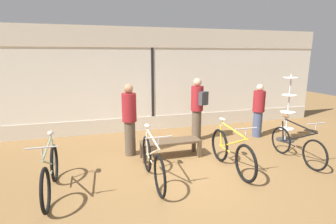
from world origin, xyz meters
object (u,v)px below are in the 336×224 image
(customer_by_window, at_px, (129,118))
(bicycle_right, at_px, (231,152))
(bicycle_left, at_px, (152,162))
(customer_near_rack, at_px, (197,107))
(display_bench, at_px, (171,143))
(bicycle_far_right, at_px, (296,145))
(customer_mid_floor, at_px, (258,110))
(bicycle_far_left, at_px, (50,173))
(accessory_rack, at_px, (287,114))

(customer_by_window, bearing_deg, bicycle_right, -37.15)
(bicycle_left, height_order, customer_by_window, customer_by_window)
(customer_near_rack, bearing_deg, display_bench, -136.86)
(bicycle_far_right, distance_m, customer_mid_floor, 1.90)
(bicycle_right, bearing_deg, customer_near_rack, 88.08)
(bicycle_far_left, relative_size, bicycle_far_right, 1.05)
(accessory_rack, height_order, customer_mid_floor, accessory_rack)
(accessory_rack, xyz_separation_m, customer_near_rack, (-2.41, 0.73, 0.19))
(bicycle_far_right, distance_m, display_bench, 2.87)
(bicycle_far_left, height_order, bicycle_left, bicycle_left)
(accessory_rack, bearing_deg, bicycle_right, -152.31)
(bicycle_left, xyz_separation_m, bicycle_far_right, (3.38, 0.09, -0.03))
(accessory_rack, bearing_deg, bicycle_far_left, -167.62)
(bicycle_far_right, bearing_deg, display_bench, 159.81)
(bicycle_left, height_order, customer_mid_floor, customer_mid_floor)
(customer_near_rack, distance_m, customer_mid_floor, 1.87)
(bicycle_far_left, relative_size, customer_mid_floor, 1.14)
(customer_by_window, bearing_deg, customer_mid_floor, 6.08)
(bicycle_far_right, height_order, customer_mid_floor, customer_mid_floor)
(bicycle_far_left, height_order, customer_by_window, customer_by_window)
(bicycle_far_right, xyz_separation_m, customer_mid_floor, (0.25, 1.83, 0.44))
(bicycle_far_left, height_order, customer_mid_floor, customer_mid_floor)
(bicycle_right, bearing_deg, bicycle_far_left, -179.80)
(bicycle_left, distance_m, bicycle_right, 1.71)
(bicycle_far_left, xyz_separation_m, bicycle_right, (3.50, 0.01, 0.01))
(customer_by_window, bearing_deg, bicycle_left, -82.27)
(bicycle_far_right, xyz_separation_m, display_bench, (-2.69, 0.99, -0.04))
(bicycle_far_left, height_order, bicycle_right, bicycle_right)
(display_bench, height_order, customer_mid_floor, customer_mid_floor)
(bicycle_far_left, height_order, bicycle_far_right, bicycle_far_left)
(customer_near_rack, bearing_deg, bicycle_far_right, -51.35)
(bicycle_left, distance_m, customer_by_window, 1.60)
(bicycle_far_right, xyz_separation_m, customer_by_window, (-3.58, 1.42, 0.53))
(customer_mid_floor, bearing_deg, bicycle_left, -152.17)
(display_bench, xyz_separation_m, customer_mid_floor, (2.94, 0.84, 0.47))
(customer_near_rack, distance_m, customer_by_window, 2.06)
(bicycle_left, bearing_deg, customer_near_rack, 49.70)
(display_bench, distance_m, customer_mid_floor, 3.09)
(bicycle_left, bearing_deg, bicycle_right, 2.00)
(display_bench, relative_size, customer_mid_floor, 0.90)
(bicycle_left, xyz_separation_m, customer_by_window, (-0.20, 1.51, 0.50))
(customer_near_rack, bearing_deg, customer_mid_floor, -5.45)
(bicycle_far_right, xyz_separation_m, accessory_rack, (0.80, 1.27, 0.39))
(customer_by_window, bearing_deg, display_bench, -25.86)
(bicycle_right, bearing_deg, bicycle_left, -178.00)
(bicycle_far_left, xyz_separation_m, display_bench, (2.48, 1.03, -0.05))
(bicycle_left, distance_m, customer_near_rack, 2.80)
(bicycle_far_left, distance_m, bicycle_far_right, 5.17)
(accessory_rack, relative_size, customer_by_window, 1.09)
(bicycle_right, distance_m, customer_near_rack, 2.11)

